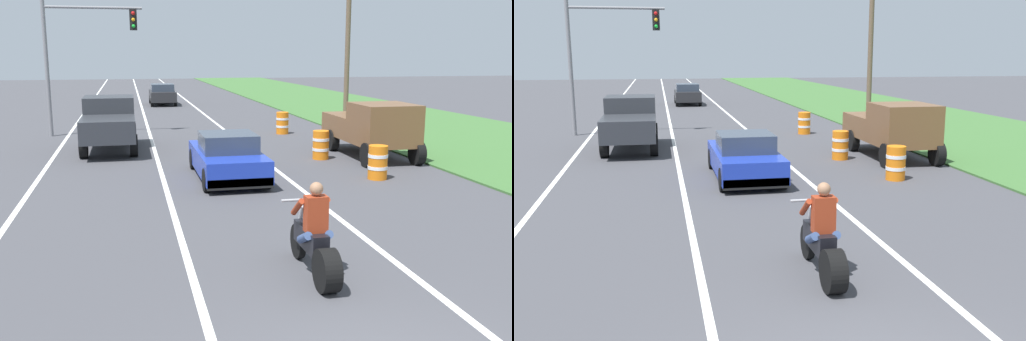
# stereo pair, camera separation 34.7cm
# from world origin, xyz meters

# --- Properties ---
(lane_stripe_left_solid) EXTENTS (0.14, 120.00, 0.01)m
(lane_stripe_left_solid) POSITION_xyz_m (-5.40, 20.00, 0.00)
(lane_stripe_left_solid) COLOR white
(lane_stripe_left_solid) RESTS_ON ground
(lane_stripe_right_solid) EXTENTS (0.14, 120.00, 0.01)m
(lane_stripe_right_solid) POSITION_xyz_m (1.80, 20.00, 0.00)
(lane_stripe_right_solid) COLOR white
(lane_stripe_right_solid) RESTS_ON ground
(lane_stripe_centre_dashed) EXTENTS (0.14, 120.00, 0.01)m
(lane_stripe_centre_dashed) POSITION_xyz_m (-1.80, 20.00, 0.00)
(lane_stripe_centre_dashed) COLOR white
(lane_stripe_centre_dashed) RESTS_ON ground
(grass_verge_right) EXTENTS (10.00, 120.00, 0.06)m
(grass_verge_right) POSITION_xyz_m (11.92, 20.00, 0.03)
(grass_verge_right) COLOR #3D6B33
(grass_verge_right) RESTS_ON ground
(motorcycle_with_rider) EXTENTS (0.70, 2.21, 1.62)m
(motorcycle_with_rider) POSITION_xyz_m (0.18, 3.55, 0.59)
(motorcycle_with_rider) COLOR black
(motorcycle_with_rider) RESTS_ON ground
(sports_car_blue) EXTENTS (1.84, 4.30, 1.37)m
(sports_car_blue) POSITION_xyz_m (0.07, 11.40, 0.63)
(sports_car_blue) COLOR #1E38B2
(sports_car_blue) RESTS_ON ground
(pickup_truck_left_lane_dark_grey) EXTENTS (2.02, 4.80, 1.98)m
(pickup_truck_left_lane_dark_grey) POSITION_xyz_m (-3.45, 17.40, 1.11)
(pickup_truck_left_lane_dark_grey) COLOR #2D3035
(pickup_truck_left_lane_dark_grey) RESTS_ON ground
(pickup_truck_right_shoulder_brown) EXTENTS (2.02, 4.80, 1.98)m
(pickup_truck_right_shoulder_brown) POSITION_xyz_m (5.70, 13.81, 1.11)
(pickup_truck_right_shoulder_brown) COLOR brown
(pickup_truck_right_shoulder_brown) RESTS_ON ground
(traffic_light_mast_near) EXTENTS (4.28, 0.34, 6.00)m
(traffic_light_mast_near) POSITION_xyz_m (-4.82, 21.84, 3.98)
(traffic_light_mast_near) COLOR gray
(traffic_light_mast_near) RESTS_ON ground
(utility_pole_roadside) EXTENTS (0.24, 0.24, 8.53)m
(utility_pole_roadside) POSITION_xyz_m (7.77, 21.65, 4.27)
(utility_pole_roadside) COLOR brown
(utility_pole_roadside) RESTS_ON ground
(construction_barrel_nearest) EXTENTS (0.58, 0.58, 1.00)m
(construction_barrel_nearest) POSITION_xyz_m (4.37, 10.35, 0.50)
(construction_barrel_nearest) COLOR orange
(construction_barrel_nearest) RESTS_ON ground
(construction_barrel_mid) EXTENTS (0.58, 0.58, 1.00)m
(construction_barrel_mid) POSITION_xyz_m (3.80, 13.82, 0.50)
(construction_barrel_mid) COLOR orange
(construction_barrel_mid) RESTS_ON ground
(construction_barrel_far) EXTENTS (0.58, 0.58, 1.00)m
(construction_barrel_far) POSITION_xyz_m (4.18, 20.30, 0.50)
(construction_barrel_far) COLOR orange
(construction_barrel_far) RESTS_ON ground
(distant_car_far_ahead) EXTENTS (1.80, 4.00, 1.50)m
(distant_car_far_ahead) POSITION_xyz_m (-0.27, 36.79, 0.77)
(distant_car_far_ahead) COLOR #262628
(distant_car_far_ahead) RESTS_ON ground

